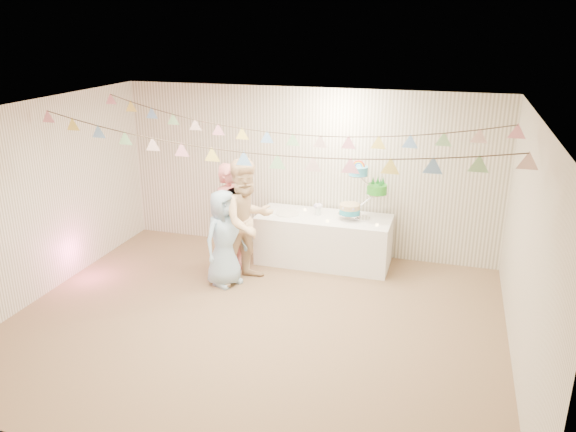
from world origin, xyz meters
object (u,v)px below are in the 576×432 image
(person_adult_b, at_px, (247,221))
(person_child, at_px, (224,238))
(cake_stand, at_px, (362,192))
(table, at_px, (324,240))
(person_adult_a, at_px, (232,219))

(person_adult_b, distance_m, person_child, 0.39)
(cake_stand, bearing_deg, table, -174.81)
(table, height_order, person_adult_b, person_adult_b)
(person_adult_a, relative_size, person_adult_b, 0.91)
(table, distance_m, cake_stand, 0.96)
(table, bearing_deg, person_adult_a, -150.60)
(table, xyz_separation_m, person_adult_a, (-1.22, -0.69, 0.44))
(person_adult_b, bearing_deg, cake_stand, -22.94)
(table, height_order, person_child, person_child)
(person_adult_b, height_order, person_child, person_adult_b)
(person_adult_b, bearing_deg, person_child, 159.02)
(cake_stand, xyz_separation_m, person_child, (-1.71, -1.16, -0.47))
(table, xyz_separation_m, person_adult_b, (-0.89, -0.92, 0.52))
(person_adult_b, bearing_deg, table, -10.98)
(table, bearing_deg, person_adult_b, -134.11)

